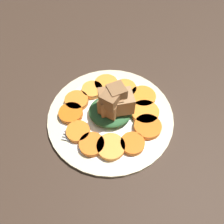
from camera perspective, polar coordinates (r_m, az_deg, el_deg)
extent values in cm
cube|color=#38281E|center=(52.49, 0.00, -1.91)|extent=(120.00, 120.00, 2.00)
cylinder|color=beige|center=(51.23, 0.00, -1.01)|extent=(29.20, 29.20, 1.00)
cylinder|color=white|center=(51.19, 0.00, -0.98)|extent=(23.36, 23.36, 1.00)
cylinder|color=orange|center=(48.10, -8.42, -5.10)|extent=(5.17, 5.17, 1.30)
cylinder|color=orange|center=(46.33, -4.86, -8.43)|extent=(5.35, 5.35, 1.30)
cylinder|color=orange|center=(45.93, 0.20, -9.08)|extent=(5.98, 5.98, 1.30)
cylinder|color=#D76115|center=(46.48, 5.80, -8.21)|extent=(5.13, 5.13, 1.30)
cylinder|color=orange|center=(48.89, 9.69, -3.82)|extent=(6.08, 6.08, 1.30)
cylinder|color=orange|center=(51.15, 8.94, 0.33)|extent=(6.46, 6.46, 1.30)
cylinder|color=orange|center=(53.53, 8.37, 3.92)|extent=(6.27, 6.27, 1.30)
cylinder|color=orange|center=(54.64, 3.65, 5.98)|extent=(5.87, 5.87, 1.30)
cylinder|color=orange|center=(55.62, -1.15, 7.28)|extent=(5.86, 5.86, 1.30)
cylinder|color=orange|center=(54.56, -4.80, 5.78)|extent=(5.18, 5.18, 1.30)
cylinder|color=orange|center=(52.87, -8.85, 2.92)|extent=(5.64, 5.64, 1.30)
cylinder|color=#D55F13|center=(51.19, -10.26, 0.07)|extent=(5.53, 5.53, 1.30)
ellipsoid|color=#2D6033|center=(49.62, 0.00, 0.22)|extent=(9.92, 8.93, 2.68)
cube|color=brown|center=(47.32, 1.19, 2.51)|extent=(4.24, 4.24, 3.34)
cube|color=olive|center=(46.44, -0.23, 1.88)|extent=(5.62, 5.62, 4.12)
cube|color=#9E754C|center=(46.80, 3.19, 2.63)|extent=(5.15, 5.15, 4.39)
cube|color=olive|center=(46.81, 0.03, 3.07)|extent=(5.44, 5.44, 4.69)
cube|color=brown|center=(44.38, 1.66, 4.67)|extent=(4.44, 4.44, 3.37)
cube|color=brown|center=(43.71, -0.25, 3.20)|extent=(4.48, 4.48, 3.25)
cube|color=silver|center=(46.63, 1.21, -8.58)|extent=(11.33, 3.63, 0.40)
cube|color=silver|center=(47.52, -6.41, -7.05)|extent=(1.86, 2.56, 0.40)
cube|color=silver|center=(47.80, -10.13, -7.37)|extent=(4.44, 1.31, 0.40)
cube|color=silver|center=(48.07, -9.88, -6.68)|extent=(4.44, 1.31, 0.40)
cube|color=silver|center=(48.35, -9.64, -6.00)|extent=(4.44, 1.31, 0.40)
cube|color=silver|center=(48.63, -9.40, -5.33)|extent=(4.44, 1.31, 0.40)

